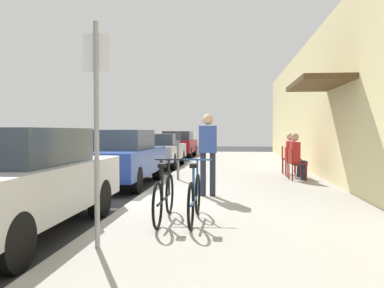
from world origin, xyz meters
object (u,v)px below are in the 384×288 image
(parked_car_3, at_px, (178,144))
(pedestrian_standing, at_px, (208,148))
(parked_car_2, at_px, (158,149))
(bicycle_1, at_px, (195,197))
(seated_patron_1, at_px, (292,153))
(bicycle_0, at_px, (164,197))
(parking_meter, at_px, (178,152))
(cafe_chair_2, at_px, (286,158))
(parked_car_1, at_px, (119,157))
(cafe_chair_1, at_px, (290,160))
(seated_patron_0, at_px, (297,155))
(street_sign, at_px, (97,116))
(parked_car_0, at_px, (13,181))
(cafe_chair_0, at_px, (295,162))

(parked_car_3, xyz_separation_m, pedestrian_standing, (2.54, -13.89, 0.37))
(parked_car_2, bearing_deg, parked_car_3, 90.00)
(bicycle_1, height_order, seated_patron_1, seated_patron_1)
(parked_car_2, height_order, bicycle_0, parked_car_2)
(parked_car_2, xyz_separation_m, parked_car_3, (0.00, 5.93, 0.04))
(bicycle_0, bearing_deg, parking_meter, 95.47)
(cafe_chair_2, bearing_deg, bicycle_0, -111.08)
(parked_car_1, xyz_separation_m, pedestrian_standing, (2.54, -2.28, 0.35))
(parked_car_3, bearing_deg, parked_car_1, -90.00)
(parked_car_2, bearing_deg, pedestrian_standing, -72.28)
(parked_car_3, distance_m, cafe_chair_1, 11.18)
(cafe_chair_1, bearing_deg, seated_patron_0, -85.98)
(parked_car_3, height_order, seated_patron_0, parked_car_3)
(bicycle_1, xyz_separation_m, seated_patron_0, (2.31, 5.28, 0.34))
(street_sign, height_order, seated_patron_1, street_sign)
(parked_car_1, bearing_deg, seated_patron_0, 7.45)
(parking_meter, bearing_deg, street_sign, -90.44)
(cafe_chair_1, xyz_separation_m, cafe_chair_2, (0.00, 0.87, 0.00))
(parked_car_0, distance_m, bicycle_0, 2.14)
(bicycle_0, relative_size, cafe_chair_2, 1.97)
(seated_patron_1, bearing_deg, parking_meter, -161.46)
(cafe_chair_0, distance_m, seated_patron_0, 0.20)
(cafe_chair_2, bearing_deg, parking_meter, -148.40)
(bicycle_0, height_order, cafe_chair_2, bicycle_0)
(seated_patron_0, bearing_deg, cafe_chair_1, 94.02)
(parked_car_1, bearing_deg, cafe_chair_1, 17.40)
(parked_car_1, height_order, pedestrian_standing, pedestrian_standing)
(parked_car_1, distance_m, parked_car_2, 5.68)
(parked_car_3, xyz_separation_m, seated_patron_0, (4.80, -10.98, 0.07))
(parked_car_2, xyz_separation_m, seated_patron_0, (4.80, -5.05, 0.11))
(parked_car_3, relative_size, cafe_chair_1, 5.06)
(parking_meter, bearing_deg, parked_car_3, 97.87)
(street_sign, xyz_separation_m, cafe_chair_1, (3.24, 7.58, -1.02))
(cafe_chair_0, bearing_deg, seated_patron_0, 6.09)
(street_sign, bearing_deg, parked_car_0, 151.45)
(parked_car_1, height_order, parked_car_2, parked_car_1)
(parking_meter, xyz_separation_m, seated_patron_0, (3.25, 0.23, -0.07))
(parking_meter, bearing_deg, pedestrian_standing, -69.65)
(parked_car_2, distance_m, cafe_chair_1, 6.33)
(parking_meter, bearing_deg, cafe_chair_1, 18.87)
(bicycle_1, relative_size, pedestrian_standing, 1.01)
(parked_car_3, xyz_separation_m, parking_meter, (1.55, -11.21, 0.14))
(parked_car_0, relative_size, bicycle_1, 2.57)
(seated_patron_0, bearing_deg, parked_car_2, 133.58)
(seated_patron_0, relative_size, pedestrian_standing, 0.76)
(street_sign, bearing_deg, parking_meter, 89.56)
(parking_meter, height_order, seated_patron_1, parking_meter)
(bicycle_0, xyz_separation_m, cafe_chair_2, (2.71, 7.02, 0.14))
(bicycle_1, relative_size, seated_patron_0, 1.33)
(cafe_chair_0, distance_m, pedestrian_standing, 3.68)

